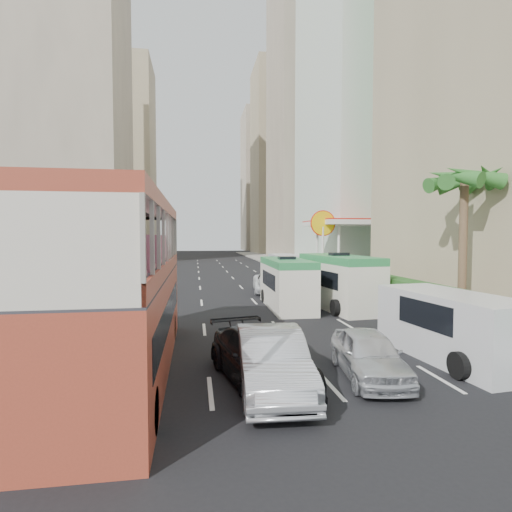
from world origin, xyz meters
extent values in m
plane|color=black|center=(0.00, 0.00, 0.00)|extent=(200.00, 200.00, 0.00)
cube|color=#AC412B|center=(-6.00, 0.00, 2.53)|extent=(2.50, 11.00, 5.06)
imported|color=silver|center=(-2.02, -2.04, 0.00)|extent=(1.90, 4.84, 1.57)
imported|color=silver|center=(0.88, -1.56, 0.00)|extent=(2.07, 4.09, 1.34)
imported|color=black|center=(-2.21, -1.45, 0.00)|extent=(2.89, 5.10, 1.39)
imported|color=silver|center=(1.36, 15.85, 0.00)|extent=(2.93, 5.33, 1.41)
cube|color=silver|center=(1.09, 9.60, 1.37)|extent=(2.15, 6.19, 2.73)
cube|color=silver|center=(3.98, 9.17, 1.47)|extent=(2.84, 6.80, 2.93)
cube|color=silver|center=(4.30, -0.37, 1.08)|extent=(2.67, 5.57, 2.16)
cube|color=silver|center=(4.32, 24.30, 1.14)|extent=(2.42, 5.77, 2.29)
cube|color=#99968C|center=(9.00, 25.00, 0.09)|extent=(6.00, 120.00, 0.18)
cube|color=silver|center=(6.20, 14.00, 0.68)|extent=(0.30, 44.00, 1.00)
cube|color=#2D6626|center=(6.20, 14.00, 1.53)|extent=(1.10, 44.00, 0.70)
cylinder|color=brown|center=(7.80, 4.00, 3.38)|extent=(0.36, 0.36, 6.40)
cube|color=silver|center=(10.00, 23.00, 2.75)|extent=(6.50, 8.00, 5.50)
cube|color=white|center=(18.00, 34.00, 29.00)|extent=(16.00, 18.00, 58.00)
cube|color=#B7A790|center=(18.00, 58.00, 25.00)|extent=(16.00, 16.00, 50.00)
cube|color=tan|center=(17.00, 82.00, 22.00)|extent=(14.00, 14.00, 44.00)
cube|color=#B7A790|center=(17.00, 104.00, 20.00)|extent=(14.00, 14.00, 40.00)
cube|color=#B7A790|center=(-24.00, 55.00, 26.00)|extent=(18.00, 18.00, 52.00)
cube|color=tan|center=(-22.00, 90.00, 23.00)|extent=(16.00, 16.00, 46.00)
camera|label=1|loc=(-3.96, -12.10, 4.00)|focal=28.00mm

